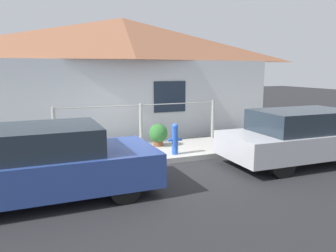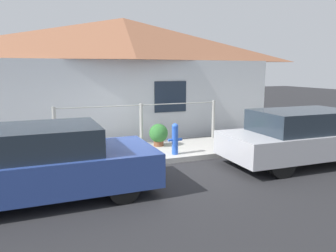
{
  "view_description": "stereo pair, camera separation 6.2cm",
  "coord_description": "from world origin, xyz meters",
  "px_view_note": "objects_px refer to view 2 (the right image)",
  "views": [
    {
      "loc": [
        -2.82,
        -7.23,
        2.31
      ],
      "look_at": [
        0.24,
        0.3,
        0.9
      ],
      "focal_mm": 35.0,
      "sensor_mm": 36.0,
      "label": 1
    },
    {
      "loc": [
        -2.76,
        -7.25,
        2.31
      ],
      "look_at": [
        0.24,
        0.3,
        0.9
      ],
      "focal_mm": 35.0,
      "sensor_mm": 36.0,
      "label": 2
    }
  ],
  "objects_px": {
    "car_left": "(45,162)",
    "potted_plant_near_hydrant": "(159,134)",
    "car_right": "(306,136)",
    "fire_hydrant": "(175,138)"
  },
  "relations": [
    {
      "from": "car_left",
      "to": "potted_plant_near_hydrant",
      "type": "xyz_separation_m",
      "value": [
        3.1,
        2.54,
        -0.17
      ]
    },
    {
      "from": "car_left",
      "to": "car_right",
      "type": "distance_m",
      "value": 6.04
    },
    {
      "from": "car_right",
      "to": "potted_plant_near_hydrant",
      "type": "xyz_separation_m",
      "value": [
        -2.94,
        2.53,
        -0.19
      ]
    },
    {
      "from": "car_left",
      "to": "fire_hydrant",
      "type": "height_order",
      "value": "car_left"
    },
    {
      "from": "potted_plant_near_hydrant",
      "to": "car_right",
      "type": "bearing_deg",
      "value": -40.74
    },
    {
      "from": "car_right",
      "to": "potted_plant_near_hydrant",
      "type": "bearing_deg",
      "value": 140.43
    },
    {
      "from": "fire_hydrant",
      "to": "potted_plant_near_hydrant",
      "type": "xyz_separation_m",
      "value": [
        -0.07,
        1.04,
        -0.07
      ]
    },
    {
      "from": "car_left",
      "to": "potted_plant_near_hydrant",
      "type": "height_order",
      "value": "car_left"
    },
    {
      "from": "car_left",
      "to": "potted_plant_near_hydrant",
      "type": "relative_size",
      "value": 6.05
    },
    {
      "from": "car_left",
      "to": "car_right",
      "type": "xyz_separation_m",
      "value": [
        6.04,
        0.0,
        0.02
      ]
    }
  ]
}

